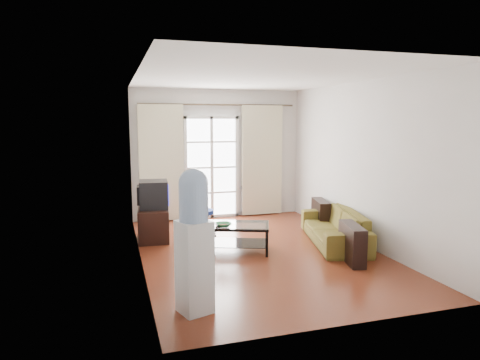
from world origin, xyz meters
name	(u,v)px	position (x,y,z in m)	size (l,w,h in m)	color
floor	(258,251)	(0.00, 0.00, 0.00)	(5.20, 5.20, 0.00)	maroon
ceiling	(259,77)	(0.00, 0.00, 2.70)	(5.20, 5.20, 0.00)	white
wall_back	(218,154)	(0.00, 2.60, 1.35)	(3.60, 0.02, 2.70)	silver
wall_front	(347,194)	(0.00, -2.60, 1.35)	(3.60, 0.02, 2.70)	silver
wall_left	(139,170)	(-1.80, 0.00, 1.35)	(0.02, 5.20, 2.70)	silver
wall_right	(360,163)	(1.80, 0.00, 1.35)	(0.02, 5.20, 2.70)	silver
french_door	(212,167)	(-0.15, 2.54, 1.07)	(1.16, 0.06, 2.15)	white
curtain_rod	(219,105)	(0.00, 2.50, 2.38)	(0.04, 0.04, 3.30)	#4C3F2D
curtain_left	(162,163)	(-1.20, 2.48, 1.20)	(0.90, 0.07, 2.35)	beige
curtain_right	(262,160)	(0.95, 2.48, 1.20)	(0.90, 0.07, 2.35)	beige
radiator	(255,200)	(0.80, 2.50, 0.33)	(0.64, 0.12, 0.64)	gray
sofa	(334,227)	(1.38, 0.07, 0.28)	(1.19, 2.04, 0.56)	brown
coffee_table	(235,234)	(-0.35, 0.11, 0.28)	(1.22, 0.94, 0.44)	silver
bowl	(223,225)	(-0.56, 0.02, 0.47)	(0.28, 0.28, 0.06)	green
book	(216,224)	(-0.64, 0.16, 0.45)	(0.17, 0.23, 0.02)	red
remote	(220,227)	(-0.62, -0.01, 0.44)	(0.14, 0.04, 0.02)	black
tv_stand	(153,224)	(-1.52, 1.15, 0.28)	(0.51, 0.76, 0.56)	black
crt_tv	(152,194)	(-1.52, 1.18, 0.79)	(0.56, 0.55, 0.47)	black
task_chair	(201,221)	(-0.67, 1.21, 0.26)	(0.79, 0.79, 0.88)	black
water_cooler	(194,238)	(-1.36, -1.85, 0.82)	(0.40, 0.40, 1.56)	silver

